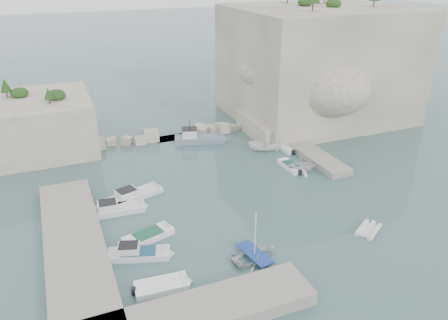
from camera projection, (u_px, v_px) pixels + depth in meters
name	position (u px, v px, depth m)	size (l,w,h in m)	color
ground	(246.00, 209.00, 45.02)	(400.00, 400.00, 0.00)	#416162
cliff_east	(317.00, 63.00, 68.76)	(26.00, 22.00, 17.00)	beige
cliff_terrace	(274.00, 125.00, 64.12)	(8.00, 10.00, 2.50)	beige
outcrop_west	(29.00, 125.00, 57.58)	(16.00, 14.00, 7.00)	beige
quay_west	(75.00, 248.00, 38.04)	(5.00, 24.00, 1.10)	#9E9689
quay_south	(194.00, 315.00, 30.82)	(18.00, 4.00, 1.10)	#9E9689
ledge_east	(306.00, 150.00, 57.94)	(3.00, 16.00, 0.80)	#9E9689
breakwater	(175.00, 133.00, 62.84)	(28.00, 3.00, 1.40)	beige
motorboat_a	(135.00, 198.00, 47.13)	(6.71, 2.00, 1.40)	silver
motorboat_b	(117.00, 212.00, 44.49)	(6.16, 2.01, 1.40)	silver
motorboat_c	(148.00, 238.00, 40.26)	(5.13, 1.86, 0.70)	white
motorboat_d	(139.00, 257.00, 37.76)	(5.88, 1.75, 1.40)	silver
motorboat_e	(162.00, 289.00, 34.11)	(4.58, 1.87, 0.70)	white
rowboat	(254.00, 258.00, 37.58)	(3.01, 4.21, 0.87)	silver
inflatable_dinghy	(368.00, 232.00, 41.25)	(3.24, 1.57, 0.44)	silver
tender_east_a	(302.00, 171.00, 53.02)	(3.17, 3.68, 1.94)	silver
tender_east_b	(290.00, 168.00, 53.79)	(4.39, 1.50, 0.70)	white
tender_east_c	(284.00, 149.00, 59.29)	(4.61, 1.49, 0.70)	white
tender_east_d	(264.00, 151.00, 58.68)	(1.63, 4.33, 1.67)	white
work_boat	(200.00, 142.00, 61.50)	(7.62, 2.25, 2.20)	slate
rowboat_mast	(255.00, 234.00, 36.52)	(0.10, 0.10, 4.20)	white
vegetation	(288.00, 0.00, 64.20)	(53.48, 13.88, 13.40)	#1E4219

